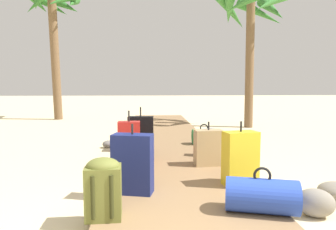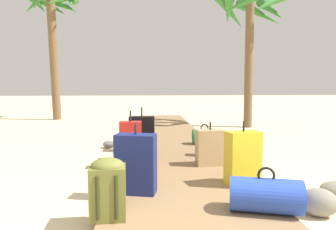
# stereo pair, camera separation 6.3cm
# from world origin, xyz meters

# --- Properties ---
(ground_plane) EXTENTS (60.00, 60.00, 0.00)m
(ground_plane) POSITION_xyz_m (0.00, 4.17, 0.00)
(ground_plane) COLOR beige
(boardwalk) EXTENTS (1.79, 10.42, 0.08)m
(boardwalk) POSITION_xyz_m (0.00, 5.21, 0.04)
(boardwalk) COLOR olive
(boardwalk) RESTS_ON ground
(suitcase_yellow) EXTENTS (0.44, 0.30, 0.77)m
(suitcase_yellow) POSITION_xyz_m (0.70, 1.93, 0.40)
(suitcase_yellow) COLOR gold
(suitcase_yellow) RESTS_ON boardwalk
(duffel_bag_green) EXTENTS (0.47, 0.30, 0.41)m
(duffel_bag_green) POSITION_xyz_m (0.72, 4.49, 0.23)
(duffel_bag_green) COLOR #237538
(duffel_bag_green) RESTS_ON boardwalk
(backpack_olive) EXTENTS (0.33, 0.28, 0.55)m
(backpack_olive) POSITION_xyz_m (-0.80, 1.10, 0.37)
(backpack_olive) COLOR olive
(backpack_olive) RESTS_ON boardwalk
(backpack_purple) EXTENTS (0.34, 0.27, 0.50)m
(backpack_purple) POSITION_xyz_m (-0.75, 4.29, 0.34)
(backpack_purple) COLOR #6B2D84
(backpack_purple) RESTS_ON boardwalk
(duffel_bag_blue) EXTENTS (0.72, 0.49, 0.44)m
(duffel_bag_blue) POSITION_xyz_m (0.66, 1.12, 0.24)
(duffel_bag_blue) COLOR #2847B7
(duffel_bag_blue) RESTS_ON boardwalk
(suitcase_tan) EXTENTS (0.42, 0.26, 0.65)m
(suitcase_tan) POSITION_xyz_m (0.49, 2.86, 0.35)
(suitcase_tan) COLOR tan
(suitcase_tan) RESTS_ON boardwalk
(suitcase_navy) EXTENTS (0.47, 0.31, 0.77)m
(suitcase_navy) POSITION_xyz_m (-0.57, 1.74, 0.41)
(suitcase_navy) COLOR navy
(suitcase_navy) RESTS_ON boardwalk
(suitcase_red) EXTENTS (0.33, 0.21, 0.81)m
(suitcase_red) POSITION_xyz_m (-0.68, 3.02, 0.40)
(suitcase_red) COLOR red
(suitcase_red) RESTS_ON boardwalk
(suitcase_black) EXTENTS (0.43, 0.20, 0.82)m
(suitcase_black) POSITION_xyz_m (-0.52, 3.54, 0.41)
(suitcase_black) COLOR black
(suitcase_black) RESTS_ON boardwalk
(backpack_grey) EXTENTS (0.30, 0.26, 0.47)m
(backpack_grey) POSITION_xyz_m (0.65, 3.45, 0.33)
(backpack_grey) COLOR slate
(backpack_grey) RESTS_ON boardwalk
(palm_tree_near_right) EXTENTS (2.23, 2.32, 4.04)m
(palm_tree_near_right) POSITION_xyz_m (2.64, 7.50, 3.20)
(palm_tree_near_right) COLOR brown
(palm_tree_near_right) RESTS_ON ground
(palm_tree_far_left) EXTENTS (1.92, 2.01, 4.64)m
(palm_tree_far_left) POSITION_xyz_m (-3.68, 9.76, 3.63)
(palm_tree_far_left) COLOR brown
(palm_tree_far_left) RESTS_ON ground
(rock_right_mid) EXTENTS (0.47, 0.50, 0.23)m
(rock_right_mid) POSITION_xyz_m (1.36, 3.74, 0.11)
(rock_right_mid) COLOR #5B5651
(rock_right_mid) RESTS_ON ground
(rock_right_far) EXTENTS (0.43, 0.38, 0.28)m
(rock_right_far) POSITION_xyz_m (1.21, 1.18, 0.14)
(rock_right_far) COLOR gray
(rock_right_far) RESTS_ON ground
(rock_left_far) EXTENTS (0.25, 0.23, 0.15)m
(rock_left_far) POSITION_xyz_m (-1.20, 4.62, 0.08)
(rock_left_far) COLOR slate
(rock_left_far) RESTS_ON ground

